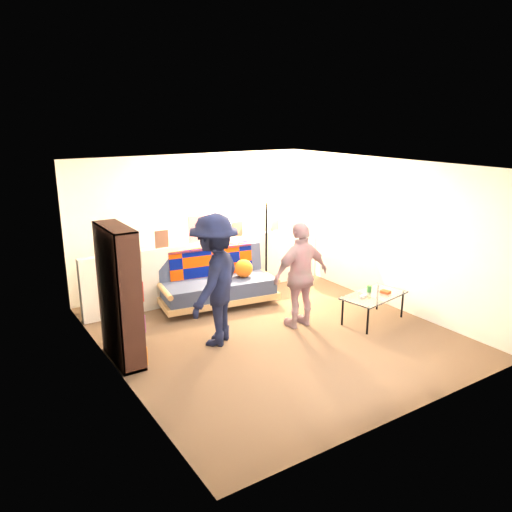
{
  "coord_description": "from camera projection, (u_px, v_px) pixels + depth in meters",
  "views": [
    {
      "loc": [
        -3.81,
        -5.52,
        3.04
      ],
      "look_at": [
        0.0,
        0.4,
        1.05
      ],
      "focal_mm": 35.0,
      "sensor_mm": 36.0,
      "label": 1
    }
  ],
  "objects": [
    {
      "name": "person_left",
      "position": [
        215.0,
        280.0,
        6.7
      ],
      "size": [
        1.33,
        1.26,
        1.81
      ],
      "primitive_type": "imported",
      "rotation": [
        0.0,
        0.0,
        3.83
      ],
      "color": "black",
      "rests_on": "ground"
    },
    {
      "name": "ledge_decor",
      "position": [
        200.0,
        232.0,
        8.28
      ],
      "size": [
        2.97,
        0.02,
        0.45
      ],
      "color": "brown",
      "rests_on": "half_wall_ledge"
    },
    {
      "name": "floor_lamp",
      "position": [
        266.0,
        225.0,
        8.84
      ],
      "size": [
        0.34,
        0.31,
        1.65
      ],
      "color": "black",
      "rests_on": "ground"
    },
    {
      "name": "ground",
      "position": [
        271.0,
        331.0,
        7.27
      ],
      "size": [
        5.0,
        5.0,
        0.0
      ],
      "primitive_type": "plane",
      "color": "brown",
      "rests_on": "ground"
    },
    {
      "name": "half_wall_ledge",
      "position": [
        212.0,
        268.0,
        8.59
      ],
      "size": [
        4.45,
        0.15,
        1.0
      ],
      "primitive_type": "cube",
      "color": "silver",
      "rests_on": "ground"
    },
    {
      "name": "futon_sofa",
      "position": [
        217.0,
        282.0,
        8.25
      ],
      "size": [
        2.01,
        1.15,
        0.82
      ],
      "color": "tan",
      "rests_on": "ground"
    },
    {
      "name": "room_shell",
      "position": [
        253.0,
        214.0,
        7.2
      ],
      "size": [
        4.6,
        5.05,
        2.45
      ],
      "color": "silver",
      "rests_on": "ground"
    },
    {
      "name": "bookshelf",
      "position": [
        120.0,
        300.0,
        6.22
      ],
      "size": [
        0.29,
        0.88,
        1.76
      ],
      "color": "black",
      "rests_on": "ground"
    },
    {
      "name": "person_right",
      "position": [
        301.0,
        275.0,
        7.28
      ],
      "size": [
        0.93,
        0.4,
        1.58
      ],
      "primitive_type": "imported",
      "rotation": [
        0.0,
        0.0,
        3.13
      ],
      "color": "pink",
      "rests_on": "ground"
    },
    {
      "name": "coffee_table",
      "position": [
        374.0,
        296.0,
        7.54
      ],
      "size": [
        1.1,
        0.73,
        0.53
      ],
      "color": "black",
      "rests_on": "ground"
    }
  ]
}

